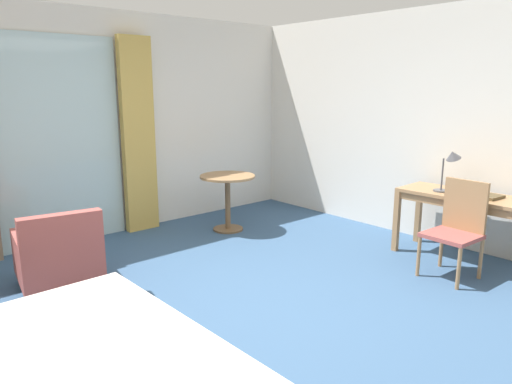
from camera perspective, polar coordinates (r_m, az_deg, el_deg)
ground at (r=4.02m, az=-2.18°, el=-15.58°), size 6.77×6.42×0.10m
wall_back at (r=6.15m, az=-20.09°, el=7.42°), size 6.37×0.12×2.75m
wall_right at (r=6.04m, az=21.55°, el=7.23°), size 0.12×6.02×2.75m
balcony_glass_door at (r=5.98m, az=-22.68°, el=5.49°), size 1.50×0.02×2.42m
curtain_panel_right at (r=6.26m, az=-13.93°, el=6.51°), size 0.43×0.10×2.45m
writing_desk at (r=5.48m, az=24.36°, el=-1.25°), size 0.59×1.49×0.74m
desk_chair at (r=5.06m, az=22.97°, el=-3.66°), size 0.47×0.48×0.96m
desk_lamp at (r=5.55m, az=22.28°, el=3.39°), size 0.31×0.20×0.46m
closed_book at (r=5.42m, az=25.56°, el=-0.36°), size 0.29×0.37×0.03m
armchair_by_window at (r=4.77m, az=-22.57°, el=-7.12°), size 0.79×0.85×0.78m
round_cafe_table at (r=6.16m, az=-3.42°, el=0.30°), size 0.71×0.71×0.73m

